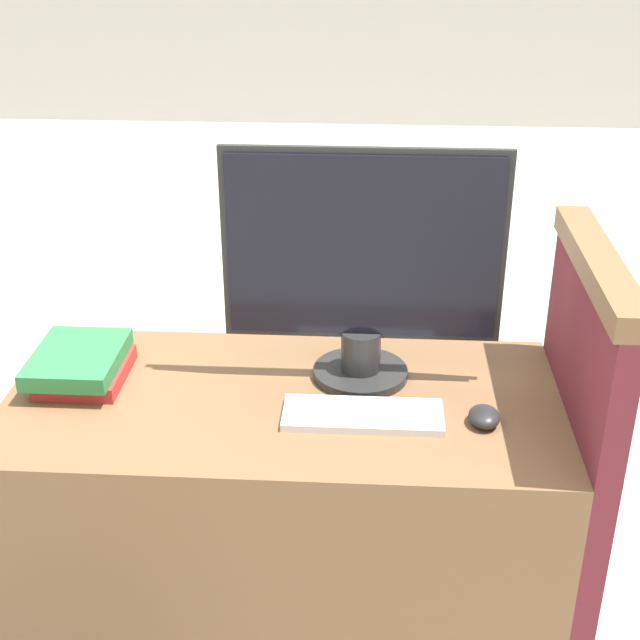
{
  "coord_description": "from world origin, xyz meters",
  "views": [
    {
      "loc": [
        0.18,
        -1.35,
        1.76
      ],
      "look_at": [
        0.08,
        0.27,
        0.96
      ],
      "focal_mm": 50.0,
      "sensor_mm": 36.0,
      "label": 1
    }
  ],
  "objects_px": {
    "keyboard": "(363,415)",
    "mouse": "(484,417)",
    "book_stack": "(81,365)",
    "monitor": "(363,265)"
  },
  "relations": [
    {
      "from": "keyboard",
      "to": "mouse",
      "type": "xyz_separation_m",
      "value": [
        0.25,
        -0.01,
        0.01
      ]
    },
    {
      "from": "mouse",
      "to": "book_stack",
      "type": "distance_m",
      "value": 0.89
    },
    {
      "from": "monitor",
      "to": "book_stack",
      "type": "distance_m",
      "value": 0.67
    },
    {
      "from": "mouse",
      "to": "book_stack",
      "type": "relative_size",
      "value": 0.34
    },
    {
      "from": "monitor",
      "to": "mouse",
      "type": "distance_m",
      "value": 0.41
    },
    {
      "from": "keyboard",
      "to": "book_stack",
      "type": "relative_size",
      "value": 1.37
    },
    {
      "from": "monitor",
      "to": "mouse",
      "type": "relative_size",
      "value": 7.36
    },
    {
      "from": "keyboard",
      "to": "mouse",
      "type": "relative_size",
      "value": 4.08
    },
    {
      "from": "keyboard",
      "to": "mouse",
      "type": "distance_m",
      "value": 0.25
    },
    {
      "from": "keyboard",
      "to": "book_stack",
      "type": "height_order",
      "value": "book_stack"
    }
  ]
}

